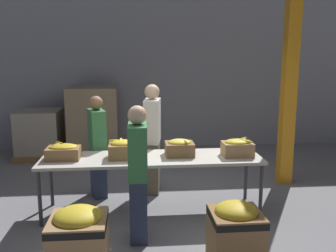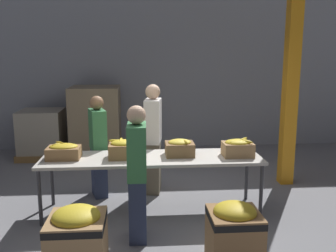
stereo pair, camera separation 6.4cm
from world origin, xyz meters
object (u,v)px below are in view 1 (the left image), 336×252
Objects in this scene: sorting_table at (152,160)px; banana_box_1 at (123,149)px; pallet_stack_1 at (94,123)px; pallet_stack_0 at (40,134)px; banana_box_2 at (180,147)px; volunteer_1 at (138,175)px; volunteer_0 at (152,140)px; banana_box_3 at (238,147)px; donation_bin_1 at (236,232)px; donation_bin_0 at (79,238)px; banana_box_0 at (63,151)px; support_pillar at (290,66)px; volunteer_2 at (98,147)px.

banana_box_1 is at bearing -177.71° from sorting_table.
pallet_stack_0 is at bearing 177.58° from pallet_stack_1.
banana_box_2 is 3.29m from pallet_stack_1.
volunteer_0 is at bearing -7.86° from volunteer_1.
pallet_stack_0 is at bearing 138.15° from banana_box_3.
donation_bin_1 is (-0.38, -1.38, -0.55)m from banana_box_3.
volunteer_1 reaches higher than donation_bin_0.
banana_box_2 is (1.58, 0.02, 0.01)m from banana_box_0.
banana_box_0 is 1.07× the size of banana_box_3.
banana_box_2 is (0.77, 0.06, -0.01)m from banana_box_1.
banana_box_0 is 1.12× the size of banana_box_2.
volunteer_1 is at bearing 147.24° from donation_bin_1.
banana_box_1 is 3.09m from support_pillar.
banana_box_3 is 2.12m from volunteer_2.
support_pillar is 5.21m from pallet_stack_0.
banana_box_0 is 1.28m from volunteer_1.
banana_box_1 reaches higher than sorting_table.
pallet_stack_0 reaches higher than donation_bin_0.
volunteer_2 is at bearing -74.42° from volunteer_0.
support_pillar reaches higher than banana_box_1.
banana_box_1 is at bearing -76.71° from pallet_stack_1.
pallet_stack_0 is at bearing 121.42° from banana_box_1.
banana_box_0 reaches higher than donation_bin_1.
volunteer_2 is at bearing 160.08° from banana_box_3.
volunteer_0 is at bearing -44.43° from pallet_stack_0.
volunteer_2 reaches higher than banana_box_3.
volunteer_1 is at bearing -76.30° from banana_box_1.
donation_bin_1 is (1.00, -0.64, -0.44)m from volunteer_1.
volunteer_2 is 2.14m from donation_bin_0.
banana_box_2 is 0.80m from banana_box_3.
pallet_stack_0 is (-1.43, 4.45, 0.13)m from donation_bin_0.
volunteer_1 is 4.33m from pallet_stack_0.
banana_box_0 is at bearing -70.77° from pallet_stack_0.
sorting_table is at bearing -53.46° from pallet_stack_0.
volunteer_0 is at bearing 144.02° from banana_box_3.
volunteer_1 is at bearing -144.51° from support_pillar.
support_pillar reaches higher than donation_bin_0.
sorting_table is 1.68m from donation_bin_1.
volunteer_1 reaches higher than banana_box_2.
banana_box_0 is at bearing -179.10° from banana_box_2.
sorting_table is 1.20m from banana_box_0.
banana_box_2 is 0.25× the size of volunteer_2.
banana_box_1 is 1.58m from donation_bin_0.
volunteer_2 is 1.04× the size of pallet_stack_1.
volunteer_0 is 0.43× the size of support_pillar.
volunteer_1 is (0.99, -0.80, -0.09)m from banana_box_0.
banana_box_1 is (0.81, -0.03, 0.02)m from banana_box_0.
banana_box_2 is at bearing -34.38° from volunteer_1.
banana_box_2 is (0.39, 0.04, 0.17)m from sorting_table.
pallet_stack_1 reaches higher than sorting_table.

